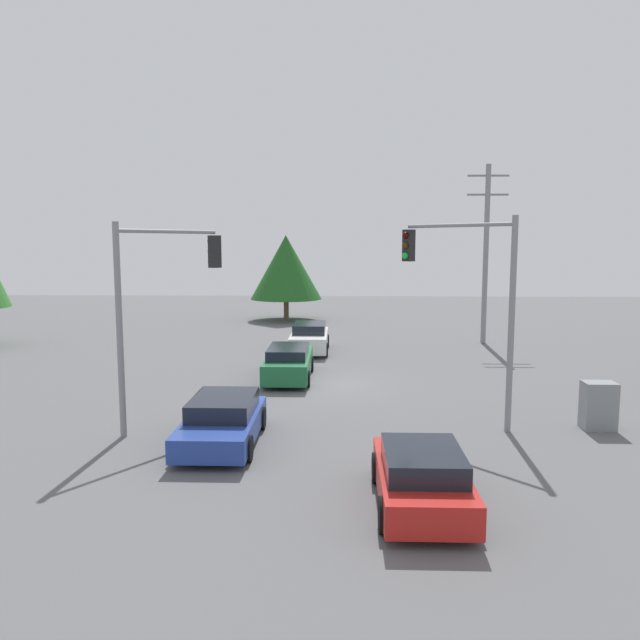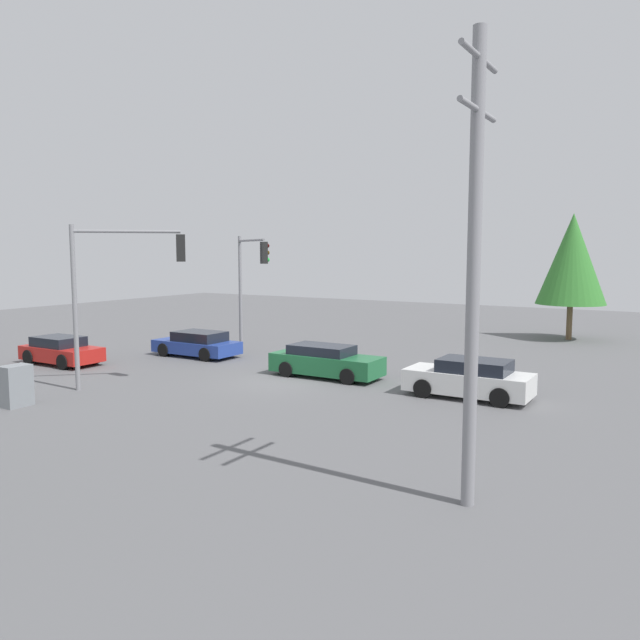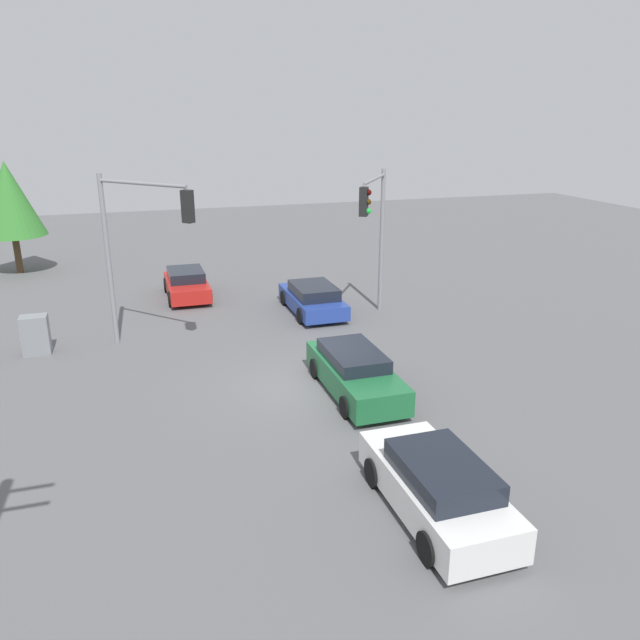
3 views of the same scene
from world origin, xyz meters
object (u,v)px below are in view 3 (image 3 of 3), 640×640
sedan_green (355,372)px  traffic_signal_cross (138,233)px  traffic_signal_main (375,221)px  sedan_blue (313,299)px  sedan_red (187,284)px  sedan_white (437,487)px  electrical_cabinet (36,335)px

sedan_green → traffic_signal_cross: traffic_signal_cross is taller
traffic_signal_main → traffic_signal_cross: traffic_signal_cross is taller
sedan_blue → sedan_red: (4.98, -4.03, 0.01)m
sedan_white → traffic_signal_cross: traffic_signal_cross is taller
sedan_red → traffic_signal_cross: traffic_signal_cross is taller
sedan_red → electrical_cabinet: electrical_cabinet is taller
sedan_white → sedan_green: sedan_white is taller
sedan_blue → traffic_signal_cross: 8.40m
sedan_blue → electrical_cabinet: 11.08m
traffic_signal_main → sedan_red: bearing=-95.5°
traffic_signal_main → electrical_cabinet: bearing=-56.6°
sedan_red → traffic_signal_main: 9.82m
sedan_blue → electrical_cabinet: size_ratio=3.12×
traffic_signal_main → electrical_cabinet: size_ratio=4.28×
traffic_signal_cross → sedan_blue: bearing=67.3°
sedan_green → sedan_red: bearing=-72.6°
sedan_white → traffic_signal_main: traffic_signal_main is taller
sedan_blue → sedan_green: (1.14, 8.23, 0.04)m
sedan_white → sedan_green: 6.41m
traffic_signal_cross → sedan_red: bearing=119.8°
sedan_blue → sedan_red: size_ratio=1.11×
traffic_signal_main → electrical_cabinet: 13.51m
electrical_cabinet → sedan_blue: bearing=-171.3°
sedan_blue → sedan_red: bearing=141.0°
sedan_blue → sedan_green: bearing=-97.9°
sedan_red → sedan_green: 12.85m
traffic_signal_cross → sedan_green: bearing=3.9°
traffic_signal_main → electrical_cabinet: traffic_signal_main is taller
sedan_red → traffic_signal_cross: (2.12, 6.56, 3.70)m
sedan_white → sedan_green: bearing=85.3°
sedan_red → sedan_white: bearing=100.0°
electrical_cabinet → sedan_green: bearing=146.2°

